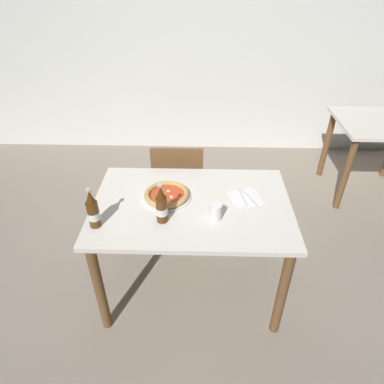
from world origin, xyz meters
TOP-DOWN VIEW (x-y plane):
  - ground_plane at (0.00, 0.00)m, footprint 8.00×8.00m
  - back_wall_tiled at (0.00, 2.20)m, footprint 7.00×0.10m
  - dining_table_main at (0.00, 0.00)m, footprint 1.20×0.80m
  - chair_behind_table at (-0.12, 0.61)m, footprint 0.40×0.40m
  - dining_table_background at (1.69, 1.26)m, footprint 0.80×0.70m
  - pizza_margherita_near at (-0.16, 0.05)m, footprint 0.30×0.30m
  - beer_bottle_left at (-0.53, -0.21)m, footprint 0.07×0.07m
  - beer_bottle_center at (-0.16, -0.16)m, footprint 0.07×0.07m
  - napkin_with_cutlery at (0.33, 0.06)m, footprint 0.22×0.22m
  - paper_cup at (0.14, -0.13)m, footprint 0.07×0.07m

SIDE VIEW (x-z plane):
  - ground_plane at x=0.00m, z-range 0.00..0.00m
  - chair_behind_table at x=-0.12m, z-range 0.06..0.91m
  - dining_table_background at x=1.69m, z-range 0.22..0.97m
  - dining_table_main at x=0.00m, z-range 0.26..1.01m
  - napkin_with_cutlery at x=0.33m, z-range 0.75..0.76m
  - pizza_margherita_near at x=-0.16m, z-range 0.75..0.79m
  - paper_cup at x=0.14m, z-range 0.75..0.84m
  - beer_bottle_left at x=-0.53m, z-range 0.73..0.98m
  - beer_bottle_center at x=-0.16m, z-range 0.73..0.98m
  - back_wall_tiled at x=0.00m, z-range 0.00..2.60m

